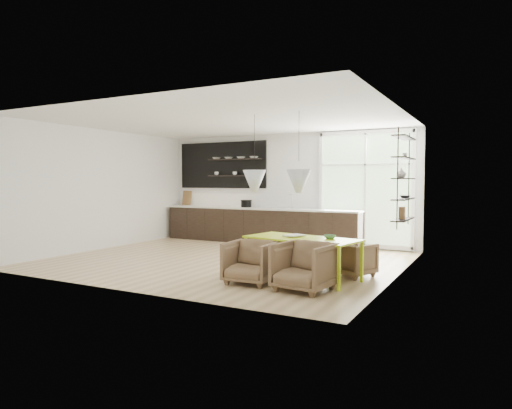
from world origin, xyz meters
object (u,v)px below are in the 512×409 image
Objects in this scene: dining_table at (302,241)px; armchair_back_right at (353,259)px; armchair_front_left at (250,262)px; armchair_front_right at (304,267)px; armchair_back_left at (300,253)px; wire_stool at (239,258)px.

dining_table reaches higher than armchair_back_right.
armchair_front_left is 0.96m from armchair_front_right.
dining_table is 2.69× the size of armchair_front_left.
armchair_front_right is at bearing -54.75° from dining_table.
armchair_front_left reaches higher than armchair_back_left.
armchair_front_left is (-1.31, -1.31, 0.05)m from armchair_back_right.
armchair_back_right is at bearing 23.84° from wire_stool.
wire_stool is (-0.50, 0.51, -0.04)m from armchair_front_left.
armchair_front_left is at bearing -45.19° from wire_stool.
dining_table is at bearing 121.82° from armchair_front_right.
dining_table is 0.89m from armchair_front_right.
dining_table reaches higher than armchair_back_left.
armchair_front_right reaches higher than armchair_back_right.
armchair_front_right is (0.70, -1.52, 0.07)m from armchair_back_left.
armchair_front_right reaches higher than wire_stool.
armchair_front_left is at bearing -119.60° from dining_table.
armchair_front_right is (0.35, -0.77, -0.28)m from dining_table.
armchair_back_left is 1.21m from wire_stool.
armchair_back_right is 0.81× the size of armchair_front_right.
dining_table is 0.99m from armchair_back_right.
dining_table reaches higher than wire_stool.
armchair_back_right is 1.98m from wire_stool.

